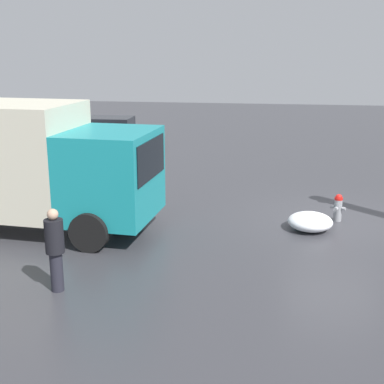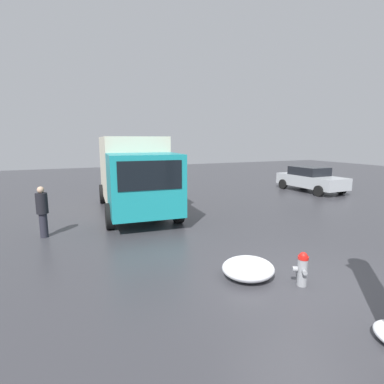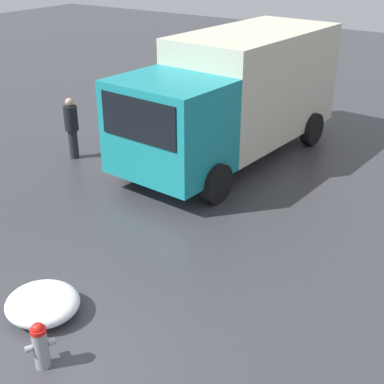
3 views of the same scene
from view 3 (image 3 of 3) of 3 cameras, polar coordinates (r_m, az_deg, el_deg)
name	(u,v)px [view 3 (image 3 of 3)]	position (r m, az deg, el deg)	size (l,w,h in m)	color
ground_plane	(44,366)	(8.00, -15.55, -17.40)	(60.00, 60.00, 0.00)	#38383D
fire_hydrant	(40,344)	(7.75, -15.90, -15.34)	(0.40, 0.34, 0.73)	gray
delivery_truck	(236,93)	(13.80, 4.70, 10.45)	(7.02, 3.09, 3.15)	teal
pedestrian	(72,126)	(14.21, -12.72, 6.90)	(0.35, 0.35, 1.61)	#23232D
snow_pile_curbside	(43,303)	(8.73, -15.65, -11.38)	(1.12, 1.17, 0.43)	white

